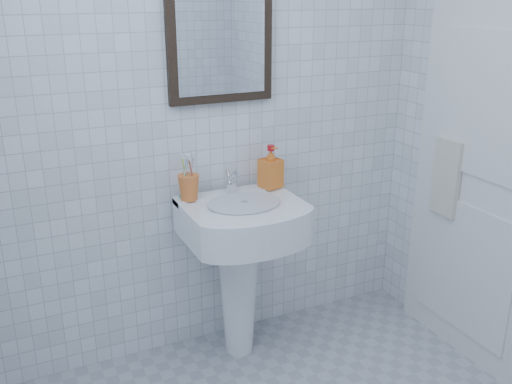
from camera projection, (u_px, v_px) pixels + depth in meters
wall_back at (209, 100)px, 2.63m from camera, size 2.20×0.02×2.50m
washbasin at (240, 252)px, 2.71m from camera, size 0.54×0.39×0.83m
faucet at (231, 183)px, 2.68m from camera, size 0.05×0.11×0.13m
toothbrush_cup at (189, 187)px, 2.60m from camera, size 0.10×0.10×0.12m
soap_dispenser at (271, 167)px, 2.75m from camera, size 0.12×0.12×0.21m
wall_mirror at (220, 33)px, 2.54m from camera, size 0.50×0.04×0.62m
bathroom_door at (483, 160)px, 2.60m from camera, size 0.04×0.80×2.00m
towel_ring at (454, 141)px, 2.72m from camera, size 0.01×0.18×0.18m
hand_towel at (446, 178)px, 2.77m from camera, size 0.03×0.16×0.38m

